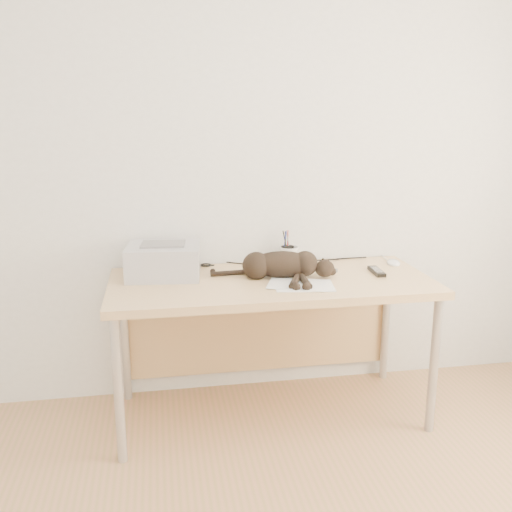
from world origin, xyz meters
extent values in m
plane|color=white|center=(0.00, 1.75, 1.30)|extent=(3.50, 0.00, 3.50)
cube|color=tan|center=(0.00, 1.39, 0.72)|extent=(1.60, 0.70, 0.04)
cylinder|color=#AFAFB1|center=(-0.75, 1.09, 0.35)|extent=(0.04, 0.04, 0.70)
cylinder|color=#AFAFB1|center=(0.75, 1.09, 0.35)|extent=(0.04, 0.04, 0.70)
cylinder|color=#AFAFB1|center=(-0.75, 1.69, 0.35)|extent=(0.04, 0.04, 0.70)
cylinder|color=#AFAFB1|center=(0.75, 1.69, 0.35)|extent=(0.04, 0.04, 0.70)
cube|color=tan|center=(0.00, 1.72, 0.40)|extent=(1.48, 0.02, 0.60)
cube|color=#BCBCC1|center=(-0.52, 1.54, 0.82)|extent=(0.39, 0.34, 0.16)
cube|color=black|center=(-0.52, 1.54, 0.83)|extent=(0.31, 0.05, 0.10)
cube|color=slate|center=(-0.52, 1.54, 0.91)|extent=(0.23, 0.17, 0.01)
cube|color=white|center=(0.13, 1.25, 0.74)|extent=(0.30, 0.24, 0.00)
cube|color=white|center=(0.10, 1.27, 0.74)|extent=(0.33, 0.28, 0.00)
ellipsoid|color=black|center=(0.06, 1.42, 0.81)|extent=(0.34, 0.19, 0.14)
sphere|color=black|center=(-0.07, 1.43, 0.80)|extent=(0.14, 0.14, 0.14)
ellipsoid|color=black|center=(0.27, 1.37, 0.79)|extent=(0.11, 0.11, 0.09)
cone|color=black|center=(0.27, 1.41, 0.82)|extent=(0.04, 0.05, 0.04)
cone|color=black|center=(0.29, 1.40, 0.82)|extent=(0.04, 0.05, 0.05)
cylinder|color=black|center=(0.10, 1.29, 0.76)|extent=(0.07, 0.19, 0.03)
cylinder|color=black|center=(0.14, 1.28, 0.76)|extent=(0.07, 0.19, 0.03)
cylinder|color=black|center=(-0.19, 1.50, 0.75)|extent=(0.21, 0.06, 0.02)
imported|color=white|center=(0.15, 1.66, 0.79)|extent=(0.15, 0.15, 0.10)
cylinder|color=black|center=(0.15, 1.68, 0.79)|extent=(0.07, 0.07, 0.10)
cylinder|color=#990C0C|center=(0.14, 1.68, 0.86)|extent=(0.01, 0.01, 0.13)
cylinder|color=navy|center=(0.16, 1.69, 0.86)|extent=(0.01, 0.01, 0.13)
cylinder|color=black|center=(0.15, 1.67, 0.86)|extent=(0.01, 0.01, 0.13)
cube|color=slate|center=(0.31, 1.52, 0.75)|extent=(0.11, 0.17, 0.02)
cube|color=black|center=(0.56, 1.41, 0.75)|extent=(0.06, 0.17, 0.02)
ellipsoid|color=white|center=(0.72, 1.57, 0.76)|extent=(0.09, 0.13, 0.04)
camera|label=1|loc=(-0.55, -1.28, 1.55)|focal=40.00mm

